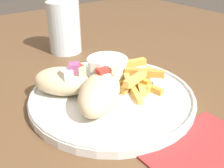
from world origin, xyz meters
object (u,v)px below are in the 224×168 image
object	(u,v)px
sauce_ramekin	(107,67)
plate	(112,96)
pita_sandwich_near	(100,91)
water_glass	(64,30)
pita_sandwich_far	(64,80)
fries_pile	(133,78)

from	to	relation	value
sauce_ramekin	plate	bearing A→B (deg)	-118.71
plate	sauce_ramekin	bearing A→B (deg)	61.29
pita_sandwich_near	water_glass	world-z (taller)	water_glass
sauce_ramekin	water_glass	distance (m)	0.21
pita_sandwich_far	sauce_ramekin	size ratio (longest dim) A/B	1.49
plate	fries_pile	bearing A→B (deg)	6.28
plate	pita_sandwich_far	world-z (taller)	pita_sandwich_far
pita_sandwich_far	sauce_ramekin	bearing A→B (deg)	45.91
water_glass	plate	bearing A→B (deg)	-100.90
pita_sandwich_near	sauce_ramekin	world-z (taller)	pita_sandwich_near
pita_sandwich_far	fries_pile	size ratio (longest dim) A/B	0.95
pita_sandwich_near	pita_sandwich_far	size ratio (longest dim) A/B	1.14
pita_sandwich_near	fries_pile	size ratio (longest dim) A/B	1.08
pita_sandwich_near	sauce_ramekin	bearing A→B (deg)	4.80
pita_sandwich_near	plate	bearing A→B (deg)	-17.00
plate	water_glass	size ratio (longest dim) A/B	2.29
water_glass	pita_sandwich_near	bearing A→B (deg)	-107.40
pita_sandwich_far	water_glass	distance (m)	0.24
sauce_ramekin	water_glass	bearing A→B (deg)	84.12
sauce_ramekin	water_glass	size ratio (longest dim) A/B	0.63
plate	pita_sandwich_near	size ratio (longest dim) A/B	2.15
pita_sandwich_far	fries_pile	distance (m)	0.13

